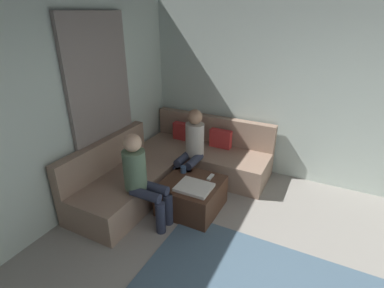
{
  "coord_description": "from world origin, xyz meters",
  "views": [
    {
      "loc": [
        -0.0,
        -1.59,
        2.5
      ],
      "look_at": [
        -1.63,
        1.63,
        0.85
      ],
      "focal_mm": 27.4,
      "sensor_mm": 36.0,
      "label": 1
    }
  ],
  "objects_px": {
    "coffee_mug": "(183,169)",
    "person_on_couch_side": "(142,177)",
    "person_on_couch_back": "(192,146)",
    "ottoman": "(192,195)",
    "game_remote": "(211,177)",
    "sectional_couch": "(174,166)"
  },
  "relations": [
    {
      "from": "coffee_mug",
      "to": "game_remote",
      "type": "height_order",
      "value": "coffee_mug"
    },
    {
      "from": "game_remote",
      "to": "person_on_couch_side",
      "type": "bearing_deg",
      "value": -130.1
    },
    {
      "from": "coffee_mug",
      "to": "person_on_couch_side",
      "type": "relative_size",
      "value": 0.08
    },
    {
      "from": "game_remote",
      "to": "person_on_couch_back",
      "type": "xyz_separation_m",
      "value": [
        -0.46,
        0.34,
        0.23
      ]
    },
    {
      "from": "ottoman",
      "to": "person_on_couch_back",
      "type": "bearing_deg",
      "value": 116.36
    },
    {
      "from": "game_remote",
      "to": "person_on_couch_back",
      "type": "height_order",
      "value": "person_on_couch_back"
    },
    {
      "from": "ottoman",
      "to": "sectional_couch",
      "type": "bearing_deg",
      "value": 138.71
    },
    {
      "from": "person_on_couch_side",
      "to": "coffee_mug",
      "type": "bearing_deg",
      "value": 163.2
    },
    {
      "from": "sectional_couch",
      "to": "person_on_couch_side",
      "type": "relative_size",
      "value": 2.12
    },
    {
      "from": "person_on_couch_back",
      "to": "sectional_couch",
      "type": "bearing_deg",
      "value": 10.54
    },
    {
      "from": "coffee_mug",
      "to": "game_remote",
      "type": "bearing_deg",
      "value": 5.71
    },
    {
      "from": "coffee_mug",
      "to": "person_on_couch_back",
      "type": "relative_size",
      "value": 0.08
    },
    {
      "from": "person_on_couch_back",
      "to": "person_on_couch_side",
      "type": "distance_m",
      "value": 1.07
    },
    {
      "from": "game_remote",
      "to": "person_on_couch_side",
      "type": "distance_m",
      "value": 0.97
    },
    {
      "from": "person_on_couch_side",
      "to": "game_remote",
      "type": "bearing_deg",
      "value": 139.9
    },
    {
      "from": "sectional_couch",
      "to": "person_on_couch_side",
      "type": "bearing_deg",
      "value": -81.61
    },
    {
      "from": "ottoman",
      "to": "game_remote",
      "type": "xyz_separation_m",
      "value": [
        0.18,
        0.22,
        0.22
      ]
    },
    {
      "from": "sectional_couch",
      "to": "coffee_mug",
      "type": "height_order",
      "value": "sectional_couch"
    },
    {
      "from": "ottoman",
      "to": "person_on_couch_back",
      "type": "height_order",
      "value": "person_on_couch_back"
    },
    {
      "from": "sectional_couch",
      "to": "person_on_couch_back",
      "type": "relative_size",
      "value": 2.12
    },
    {
      "from": "ottoman",
      "to": "game_remote",
      "type": "height_order",
      "value": "game_remote"
    },
    {
      "from": "person_on_couch_back",
      "to": "game_remote",
      "type": "bearing_deg",
      "value": 143.49
    }
  ]
}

